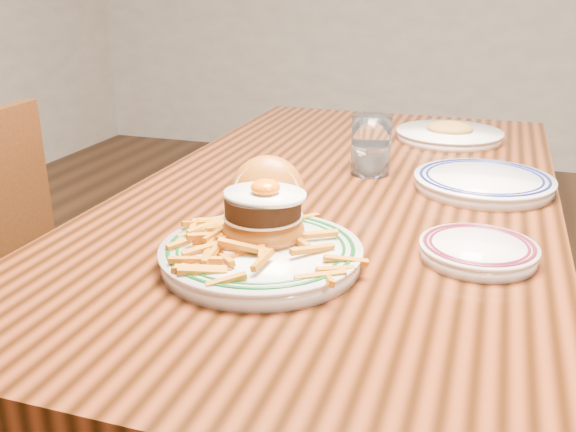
% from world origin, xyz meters
% --- Properties ---
extents(table, '(0.85, 1.60, 0.75)m').
position_xyz_m(table, '(0.00, 0.00, 0.66)').
color(table, black).
rests_on(table, floor).
extents(main_plate, '(0.31, 0.33, 0.15)m').
position_xyz_m(main_plate, '(-0.03, -0.39, 0.79)').
color(main_plate, silver).
rests_on(main_plate, table).
extents(side_plate, '(0.18, 0.18, 0.03)m').
position_xyz_m(side_plate, '(0.28, -0.28, 0.77)').
color(side_plate, silver).
rests_on(side_plate, table).
extents(rear_plate, '(0.28, 0.28, 0.03)m').
position_xyz_m(rear_plate, '(0.28, 0.08, 0.77)').
color(rear_plate, silver).
rests_on(rear_plate, table).
extents(water_glass, '(0.09, 0.09, 0.13)m').
position_xyz_m(water_glass, '(0.03, 0.12, 0.81)').
color(water_glass, white).
rests_on(water_glass, table).
extents(far_plate, '(0.28, 0.28, 0.05)m').
position_xyz_m(far_plate, '(0.17, 0.49, 0.77)').
color(far_plate, silver).
rests_on(far_plate, table).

